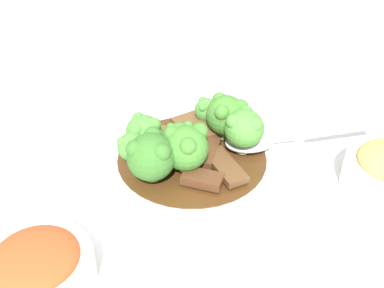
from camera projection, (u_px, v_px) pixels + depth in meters
The scene contains 20 objects.
ground_plane at pixel (192, 166), 0.56m from camera, with size 4.00×4.00×0.00m, color white.
main_plate at pixel (192, 160), 0.56m from camera, with size 0.30×0.30×0.02m.
beef_strip_0 at pixel (195, 128), 0.59m from camera, with size 0.06×0.04×0.01m.
beef_strip_1 at pixel (165, 135), 0.58m from camera, with size 0.07×0.07×0.01m.
beef_strip_2 at pixel (202, 179), 0.51m from camera, with size 0.05×0.05×0.01m.
beef_strip_3 at pixel (203, 151), 0.55m from camera, with size 0.06×0.06×0.01m.
beef_strip_4 at pixel (225, 166), 0.53m from camera, with size 0.07×0.03×0.01m.
broccoli_floret_0 at pixel (144, 132), 0.54m from camera, with size 0.04×0.04×0.05m.
broccoli_floret_1 at pixel (179, 136), 0.54m from camera, with size 0.03×0.03×0.04m.
broccoli_floret_2 at pixel (151, 156), 0.50m from camera, with size 0.06×0.06×0.06m.
broccoli_floret_3 at pixel (226, 114), 0.56m from camera, with size 0.05×0.05×0.06m.
broccoli_floret_4 at pixel (161, 146), 0.52m from camera, with size 0.04×0.04×0.04m.
broccoli_floret_5 at pixel (244, 128), 0.54m from camera, with size 0.05×0.05×0.06m.
broccoli_floret_6 at pixel (207, 110), 0.59m from camera, with size 0.03×0.03×0.04m.
broccoli_floret_7 at pixel (186, 147), 0.51m from camera, with size 0.05×0.05×0.06m.
broccoli_floret_8 at pixel (132, 146), 0.52m from camera, with size 0.03×0.03×0.05m.
serving_spoon at pixel (261, 140), 0.56m from camera, with size 0.08×0.20×0.01m.
side_bowl_kimchi at pixel (37, 267), 0.41m from camera, with size 0.10×0.10×0.04m.
sauce_dish at pixel (143, 80), 0.73m from camera, with size 0.07×0.07×0.01m.
paper_napkin at pixel (173, 80), 0.74m from camera, with size 0.14×0.12×0.01m.
Camera 1 is at (-0.38, 0.21, 0.35)m, focal length 42.00 mm.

